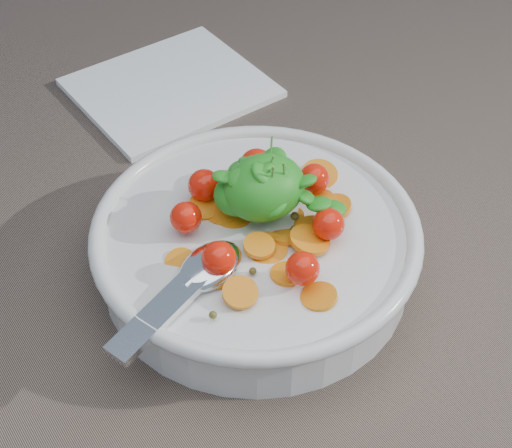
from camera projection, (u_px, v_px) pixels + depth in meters
ground at (226, 274)px, 0.58m from camera, size 6.00×6.00×0.00m
bowl at (256, 245)px, 0.56m from camera, size 0.25×0.23×0.10m
napkin at (170, 88)px, 0.74m from camera, size 0.17×0.15×0.01m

